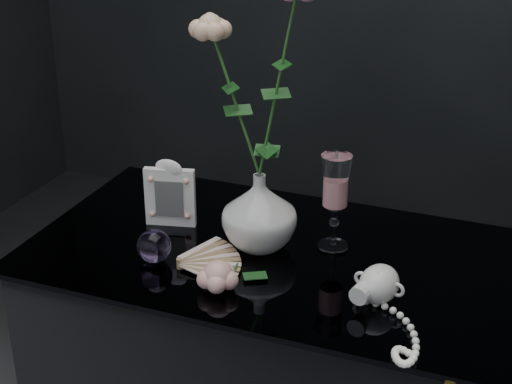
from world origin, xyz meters
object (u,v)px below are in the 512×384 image
at_px(loose_rose, 218,276).
at_px(picture_frame, 170,193).
at_px(vase, 259,211).
at_px(paperweight, 154,246).
at_px(wine_glass, 335,202).
at_px(pearl_jar, 379,283).

bearing_deg(loose_rose, picture_frame, 134.85).
bearing_deg(vase, paperweight, -142.10).
bearing_deg(picture_frame, paperweight, -88.25).
xyz_separation_m(wine_glass, picture_frame, (-0.37, -0.03, -0.03)).
height_order(picture_frame, paperweight, picture_frame).
relative_size(picture_frame, pearl_jar, 0.60).
xyz_separation_m(wine_glass, pearl_jar, (0.14, -0.17, -0.07)).
bearing_deg(pearl_jar, wine_glass, 141.03).
xyz_separation_m(vase, paperweight, (-0.18, -0.14, -0.05)).
relative_size(vase, picture_frame, 1.05).
height_order(picture_frame, pearl_jar, picture_frame).
height_order(vase, wine_glass, wine_glass).
distance_m(vase, wine_glass, 0.16).
relative_size(paperweight, pearl_jar, 0.27).
relative_size(picture_frame, loose_rose, 0.89).
bearing_deg(loose_rose, vase, 86.86).
relative_size(wine_glass, picture_frame, 1.33).
bearing_deg(paperweight, loose_rose, -17.50).
distance_m(loose_rose, pearl_jar, 0.30).
relative_size(vase, paperweight, 2.36).
bearing_deg(pearl_jar, picture_frame, 176.53).
distance_m(wine_glass, loose_rose, 0.30).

